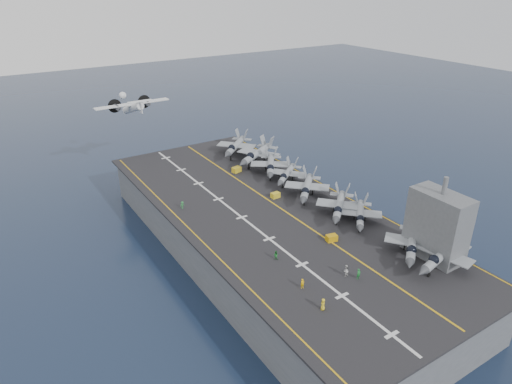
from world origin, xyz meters
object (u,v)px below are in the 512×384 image
tow_cart_a (332,238)px  transport_plane (133,108)px  fighter_jet_0 (442,254)px  island_superstructure (439,218)px

tow_cart_a → transport_plane: 69.56m
transport_plane → tow_cart_a: bearing=-78.6°
fighter_jet_0 → transport_plane: bearing=105.7°
island_superstructure → transport_plane: size_ratio=0.72×
fighter_jet_0 → tow_cart_a: fighter_jet_0 is taller
fighter_jet_0 → tow_cart_a: bearing=121.4°
tow_cart_a → fighter_jet_0: bearing=-58.6°
transport_plane → fighter_jet_0: bearing=-74.3°
fighter_jet_0 → tow_cart_a: size_ratio=7.16×
island_superstructure → tow_cart_a: (-11.64, 13.20, -6.90)m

